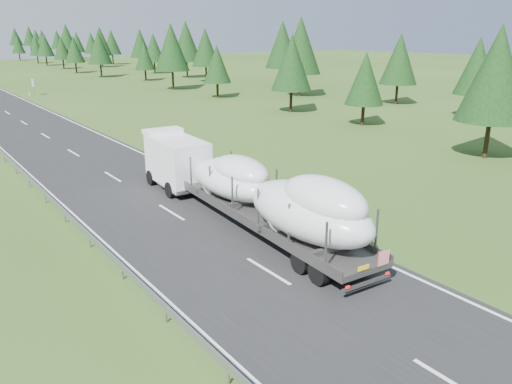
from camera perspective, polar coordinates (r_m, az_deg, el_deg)
highway_sign at (r=88.64m, az=-24.15°, el=11.20°), size 0.08×0.90×2.60m
tree_line_right at (r=123.37m, az=-11.56°, el=16.19°), size 28.39×301.83×12.58m
boat_truck at (r=25.75m, az=-0.83°, el=0.64°), size 3.69×19.55×4.01m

